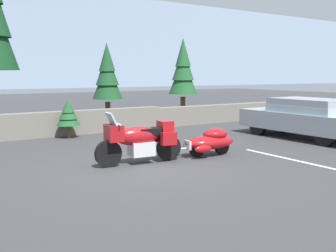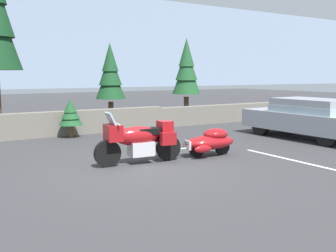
{
  "view_description": "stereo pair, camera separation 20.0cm",
  "coord_description": "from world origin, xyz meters",
  "px_view_note": "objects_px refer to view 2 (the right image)",
  "views": [
    {
      "loc": [
        -4.59,
        -8.06,
        2.23
      ],
      "look_at": [
        1.14,
        0.73,
        0.85
      ],
      "focal_mm": 41.8,
      "sensor_mm": 36.0,
      "label": 1
    },
    {
      "loc": [
        -4.42,
        -8.17,
        2.23
      ],
      "look_at": [
        1.14,
        0.73,
        0.85
      ],
      "focal_mm": 41.8,
      "sensor_mm": 36.0,
      "label": 2
    }
  ],
  "objects_px": {
    "touring_motorcycle": "(139,139)",
    "car_shaped_trailer": "(210,141)",
    "pine_tree_far_right": "(186,69)",
    "pine_tree_secondary": "(110,74)",
    "sedan_at_right_edge": "(308,117)"
  },
  "relations": [
    {
      "from": "pine_tree_secondary",
      "to": "touring_motorcycle",
      "type": "bearing_deg",
      "value": -108.61
    },
    {
      "from": "touring_motorcycle",
      "to": "car_shaped_trailer",
      "type": "height_order",
      "value": "touring_motorcycle"
    },
    {
      "from": "sedan_at_right_edge",
      "to": "pine_tree_far_right",
      "type": "relative_size",
      "value": 1.14
    },
    {
      "from": "pine_tree_secondary",
      "to": "pine_tree_far_right",
      "type": "xyz_separation_m",
      "value": [
        3.94,
        -0.17,
        0.24
      ]
    },
    {
      "from": "touring_motorcycle",
      "to": "pine_tree_secondary",
      "type": "distance_m",
      "value": 7.94
    },
    {
      "from": "touring_motorcycle",
      "to": "car_shaped_trailer",
      "type": "distance_m",
      "value": 2.13
    },
    {
      "from": "touring_motorcycle",
      "to": "car_shaped_trailer",
      "type": "relative_size",
      "value": 1.04
    },
    {
      "from": "touring_motorcycle",
      "to": "pine_tree_secondary",
      "type": "bearing_deg",
      "value": 71.39
    },
    {
      "from": "touring_motorcycle",
      "to": "pine_tree_secondary",
      "type": "relative_size",
      "value": 0.64
    },
    {
      "from": "touring_motorcycle",
      "to": "sedan_at_right_edge",
      "type": "height_order",
      "value": "sedan_at_right_edge"
    },
    {
      "from": "touring_motorcycle",
      "to": "pine_tree_far_right",
      "type": "relative_size",
      "value": 0.58
    },
    {
      "from": "car_shaped_trailer",
      "to": "pine_tree_far_right",
      "type": "relative_size",
      "value": 0.56
    },
    {
      "from": "touring_motorcycle",
      "to": "sedan_at_right_edge",
      "type": "xyz_separation_m",
      "value": [
        6.81,
        0.29,
        0.15
      ]
    },
    {
      "from": "sedan_at_right_edge",
      "to": "pine_tree_secondary",
      "type": "distance_m",
      "value": 8.42
    },
    {
      "from": "car_shaped_trailer",
      "to": "pine_tree_secondary",
      "type": "relative_size",
      "value": 0.62
    }
  ]
}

